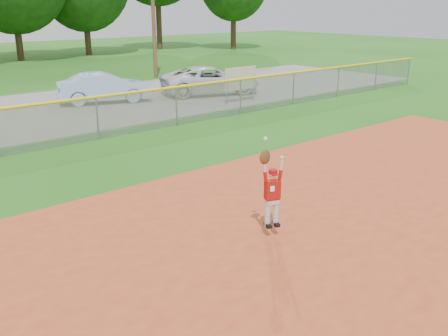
# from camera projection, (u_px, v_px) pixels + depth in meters

# --- Properties ---
(ground) EXTENTS (120.00, 120.00, 0.00)m
(ground) POSITION_uv_depth(u_px,v_px,m) (322.00, 236.00, 10.25)
(ground) COLOR #215B15
(ground) RESTS_ON ground
(parking_strip) EXTENTS (44.00, 10.00, 0.03)m
(parking_strip) POSITION_uv_depth(u_px,v_px,m) (37.00, 112.00, 21.91)
(parking_strip) COLOR slate
(parking_strip) RESTS_ON ground
(car_blue) EXTENTS (4.58, 2.78, 1.42)m
(car_blue) POSITION_uv_depth(u_px,v_px,m) (104.00, 88.00, 23.76)
(car_blue) COLOR #8BAED0
(car_blue) RESTS_ON parking_strip
(car_white_b) EXTENTS (5.66, 3.95, 1.43)m
(car_white_b) POSITION_uv_depth(u_px,v_px,m) (211.00, 80.00, 26.05)
(car_white_b) COLOR silver
(car_white_b) RESTS_ON parking_strip
(sponsor_sign) EXTENTS (1.92, 0.08, 1.71)m
(sponsor_sign) POSITION_uv_depth(u_px,v_px,m) (240.00, 79.00, 23.68)
(sponsor_sign) COLOR gray
(sponsor_sign) RESTS_ON ground
(outfield_fence) EXTENTS (40.06, 0.10, 1.55)m
(outfield_fence) POSITION_uv_depth(u_px,v_px,m) (97.00, 115.00, 17.26)
(outfield_fence) COLOR gray
(outfield_fence) RESTS_ON ground
(power_lines) EXTENTS (19.40, 0.24, 9.00)m
(power_lines) POSITION_uv_depth(u_px,v_px,m) (2.00, 1.00, 25.43)
(power_lines) COLOR #4C3823
(power_lines) RESTS_ON ground
(ballplayer) EXTENTS (0.53, 0.34, 1.88)m
(ballplayer) POSITION_uv_depth(u_px,v_px,m) (271.00, 189.00, 9.88)
(ballplayer) COLOR silver
(ballplayer) RESTS_ON ground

